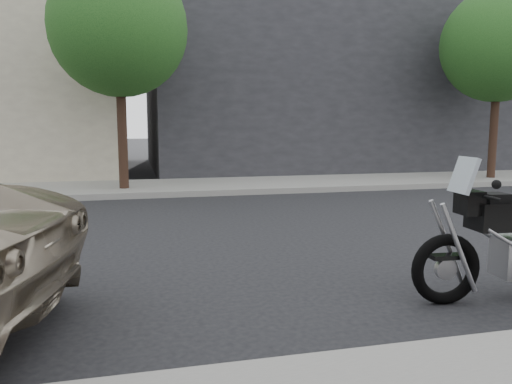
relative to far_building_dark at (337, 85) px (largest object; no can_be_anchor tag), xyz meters
The scene contains 5 objects.
ground 15.60m from the far_building_dark, 62.59° to the left, with size 120.00×120.00×0.00m, color black.
far_sidewalk 10.47m from the far_building_dark, 44.99° to the left, with size 44.00×3.00×0.15m, color gray.
far_building_dark is the anchor object (origin of this frame).
street_tree_left 7.79m from the far_building_dark, 104.94° to the left, with size 3.40×3.40×5.70m.
street_tree_mid 11.73m from the far_building_dark, 39.80° to the left, with size 3.40×3.40×5.70m.
Camera 1 is at (1.76, 7.18, 1.76)m, focal length 35.00 mm.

